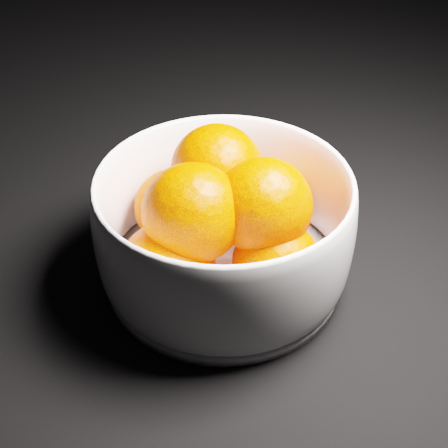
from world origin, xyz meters
name	(u,v)px	position (x,y,z in m)	size (l,w,h in m)	color
bowl	(224,229)	(0.25, -0.11, 0.06)	(0.24, 0.24, 0.12)	white
orange_pile	(220,217)	(0.25, -0.11, 0.08)	(0.21, 0.19, 0.13)	#FF4200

